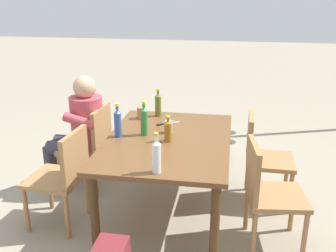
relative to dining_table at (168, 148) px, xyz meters
name	(u,v)px	position (x,y,z in m)	size (l,w,h in m)	color
ground_plane	(168,211)	(0.00, 0.00, -0.64)	(24.00, 24.00, 0.00)	gray
dining_table	(168,148)	(0.00, 0.00, 0.00)	(1.51, 1.07, 0.72)	brown
chair_near_left	(91,143)	(-0.33, -0.84, -0.15)	(0.47, 0.47, 0.87)	#A37547
chair_far_right	(267,190)	(0.35, 0.84, -0.15)	(0.49, 0.49, 0.87)	#A37547
chair_near_right	(64,174)	(0.35, -0.84, -0.15)	(0.48, 0.48, 0.87)	#A37547
chair_far_left	(262,154)	(-0.34, 0.84, -0.15)	(0.45, 0.45, 0.87)	#A37547
person_in_white_shirt	(80,127)	(-0.34, -0.95, 0.02)	(0.47, 0.62, 1.18)	#B7424C
bottle_clear	(156,156)	(0.65, 0.03, 0.21)	(0.06, 0.06, 0.30)	white
bottle_amber	(168,130)	(0.06, 0.01, 0.18)	(0.06, 0.06, 0.23)	#996019
bottle_olive	(158,104)	(-0.61, -0.20, 0.21)	(0.06, 0.06, 0.29)	#566623
bottle_green	(144,121)	(-0.06, -0.22, 0.22)	(0.06, 0.06, 0.32)	#287A38
bottle_blue	(118,123)	(0.02, -0.44, 0.21)	(0.06, 0.06, 0.30)	#2D56A3
cup_terracotta	(141,113)	(-0.51, -0.36, 0.14)	(0.08, 0.08, 0.12)	#BC6B47
cup_steel	(169,127)	(-0.15, -0.02, 0.14)	(0.07, 0.07, 0.12)	#B2B7BC
table_knife	(166,124)	(-0.38, -0.08, 0.09)	(0.16, 0.21, 0.01)	silver
backpack_by_near_side	(207,142)	(-1.28, 0.27, -0.44)	(0.31, 0.23, 0.42)	black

